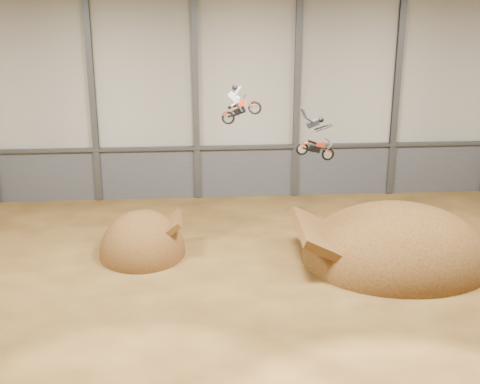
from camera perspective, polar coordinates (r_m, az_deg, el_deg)
name	(u,v)px	position (r m, az deg, el deg)	size (l,w,h in m)	color
floor	(270,300)	(32.60, 2.55, -9.17)	(40.00, 40.00, 0.00)	#503415
back_wall	(246,95)	(44.41, 0.55, 8.24)	(40.00, 0.10, 14.00)	#B4AFA0
lower_band_back	(246,172)	(45.62, 0.54, 1.73)	(39.80, 0.18, 3.50)	#4C4D53
steel_rail	(246,147)	(44.97, 0.56, 3.86)	(39.80, 0.35, 0.20)	#47494F
steel_column_1	(92,98)	(44.59, -12.48, 7.84)	(0.40, 0.36, 13.90)	#47494F
steel_column_2	(196,97)	(44.09, -3.80, 8.12)	(0.40, 0.36, 13.90)	#47494F
steel_column_3	(297,95)	(44.60, 4.89, 8.22)	(0.40, 0.36, 13.90)	#47494F
steel_column_4	(396,94)	(46.07, 13.20, 8.14)	(0.40, 0.36, 13.90)	#47494F
takeoff_ramp	(143,253)	(37.82, -8.30, -5.16)	(4.76, 5.49, 4.76)	#432810
landing_ramp	(396,259)	(37.66, 13.18, -5.60)	(10.37, 9.17, 5.98)	#432810
fmx_rider_a	(244,100)	(34.33, 0.34, 7.85)	(2.18, 0.83, 1.97)	red
fmx_rider_b	(314,135)	(33.18, 6.34, 4.85)	(2.68, 0.76, 2.29)	red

